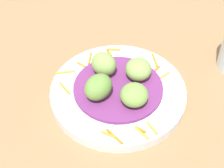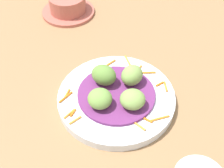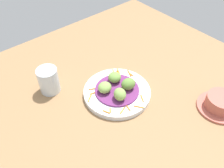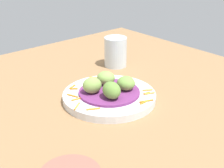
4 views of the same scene
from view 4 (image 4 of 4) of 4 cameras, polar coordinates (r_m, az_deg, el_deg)
table_surface at (r=78.54cm, az=-0.73°, el=-5.07°), size 110.00×110.00×2.00cm
main_plate at (r=81.72cm, az=-0.49°, el=-2.25°), size 23.86×23.86×1.91cm
cabbage_bed at (r=81.15cm, az=-0.49°, el=-1.45°), size 15.67×15.67×0.63cm
carrot_garnish at (r=81.05cm, az=-0.92°, el=-1.58°), size 21.57×21.67×0.40cm
guac_scoop_left at (r=84.16cm, az=-1.10°, el=1.10°), size 6.05×5.87×3.52cm
guac_scoop_center at (r=79.46cm, az=-3.59°, el=-0.23°), size 5.74×6.09×4.06cm
guac_scoop_right at (r=76.25cm, az=0.16°, el=-1.25°), size 5.91×5.09×4.18cm
guac_scoop_back at (r=81.15cm, az=2.52°, el=0.16°), size 4.69×4.64×3.56cm
water_glass at (r=102.58cm, az=0.64°, el=5.81°), size 7.23×7.23×9.50cm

